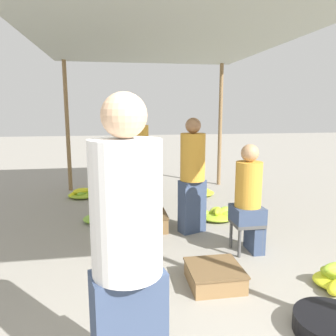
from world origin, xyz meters
The scene contains 15 objects.
canopy_post_back_left centered at (-1.59, 5.76, 1.30)m, with size 0.08×0.08×2.59m, color olive.
canopy_post_back_right centered at (1.59, 5.76, 1.30)m, with size 0.08×0.08×2.59m, color olive.
canopy_tarp centered at (0.00, 3.03, 2.61)m, with size 3.59×5.86×0.04m, color #9EA399.
vendor_foreground centered at (-0.62, 0.54, 0.90)m, with size 0.45×0.45×1.74m.
stool centered at (0.82, 2.36, 0.30)m, with size 0.34×0.34×0.37m.
vendor_seated centered at (0.84, 2.36, 0.65)m, with size 0.35×0.34×1.27m.
basin_black centered at (0.89, 0.89, 0.07)m, with size 0.56×0.56×0.13m.
banana_pile_left_0 centered at (-0.87, 3.69, 0.08)m, with size 0.55×0.47×0.21m.
banana_pile_left_1 centered at (-1.30, 5.13, 0.07)m, with size 0.62×0.52×0.19m.
banana_pile_right_0 centered at (0.87, 3.52, 0.07)m, with size 0.62×0.51×0.19m.
banana_pile_right_2 centered at (0.92, 4.92, 0.07)m, with size 0.61×0.53×0.22m.
crate_near centered at (-0.25, 3.28, 0.11)m, with size 0.53×0.53×0.22m.
crate_mid centered at (0.23, 1.70, 0.09)m, with size 0.51×0.51×0.18m.
shopper_walking_mid centered at (-0.19, 5.16, 0.81)m, with size 0.40×0.40×1.56m.
shopper_walking_far centered at (0.34, 3.09, 0.80)m, with size 0.42×0.42×1.55m.
Camera 1 is at (-0.67, -1.07, 1.66)m, focal length 35.00 mm.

